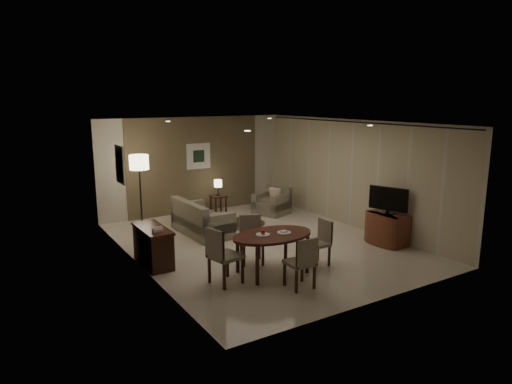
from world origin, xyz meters
TOP-DOWN VIEW (x-y plane):
  - room_shell at (0.00, 0.40)m, footprint 5.50×7.00m
  - taupe_accent at (0.00, 3.48)m, footprint 3.96×0.03m
  - curtain_wall at (2.68, 0.00)m, footprint 0.08×6.70m
  - curtain_rod at (2.68, 0.00)m, footprint 0.03×6.80m
  - art_back_frame at (0.10, 3.46)m, footprint 0.72×0.03m
  - art_back_canvas at (0.10, 3.44)m, footprint 0.34×0.01m
  - art_left_frame at (-2.72, 1.20)m, footprint 0.03×0.60m
  - art_left_canvas at (-2.71, 1.20)m, footprint 0.01×0.46m
  - downlight_nl at (-1.40, -1.80)m, footprint 0.10×0.10m
  - downlight_nr at (1.40, -1.80)m, footprint 0.10×0.10m
  - downlight_fl at (-1.40, 1.80)m, footprint 0.10×0.10m
  - downlight_fr at (1.40, 1.80)m, footprint 0.10×0.10m
  - console_desk at (-2.49, 0.00)m, footprint 0.48×1.20m
  - telephone at (-2.49, -0.30)m, footprint 0.20×0.14m
  - tv_cabinet at (2.40, -1.50)m, footprint 0.48×0.90m
  - flat_tv at (2.38, -1.50)m, footprint 0.36×0.85m
  - dining_table at (-0.74, -1.58)m, footprint 1.60×1.00m
  - chair_near at (-0.72, -2.39)m, footprint 0.47×0.47m
  - chair_far at (-0.80, -0.95)m, footprint 0.59×0.59m
  - chair_left at (-1.72, -1.57)m, footprint 0.59×0.59m
  - chair_right at (0.21, -1.70)m, footprint 0.44×0.44m
  - plate_a at (-0.92, -1.53)m, footprint 0.26×0.26m
  - plate_b at (-0.52, -1.63)m, footprint 0.26×0.26m
  - fruit_apple at (-0.92, -1.53)m, footprint 0.09×0.09m
  - napkin at (-0.52, -1.63)m, footprint 0.12×0.08m
  - round_rug at (0.45, 1.67)m, footprint 1.24×1.24m
  - sofa at (-0.78, 1.41)m, footprint 1.77×0.93m
  - armchair at (1.68, 2.09)m, footprint 1.04×1.07m
  - side_table at (0.45, 2.97)m, footprint 0.40×0.40m
  - table_lamp at (0.45, 2.97)m, footprint 0.22×0.22m
  - floor_lamp at (-1.88, 2.62)m, footprint 0.47×0.47m

SIDE VIEW (x-z plane):
  - round_rug at x=0.45m, z-range 0.00..0.01m
  - side_table at x=0.45m, z-range 0.00..0.51m
  - tv_cabinet at x=2.40m, z-range 0.00..0.70m
  - armchair at x=1.68m, z-range 0.00..0.75m
  - dining_table at x=-0.74m, z-range 0.00..0.75m
  - console_desk at x=-2.49m, z-range 0.00..0.75m
  - sofa at x=-0.78m, z-range 0.00..0.82m
  - chair_right at x=0.21m, z-range 0.00..0.89m
  - chair_near at x=-0.72m, z-range 0.00..0.92m
  - chair_far at x=-0.80m, z-range 0.00..0.93m
  - chair_left at x=-1.72m, z-range 0.00..1.03m
  - plate_a at x=-0.92m, z-range 0.75..0.76m
  - plate_b at x=-0.52m, z-range 0.75..0.76m
  - table_lamp at x=0.45m, z-range 0.51..1.01m
  - napkin at x=-0.52m, z-range 0.76..0.79m
  - telephone at x=-2.49m, z-range 0.76..0.85m
  - fruit_apple at x=-0.92m, z-range 0.76..0.85m
  - floor_lamp at x=-1.88m, z-range 0.00..1.85m
  - flat_tv at x=2.38m, z-range 0.72..1.32m
  - curtain_wall at x=2.68m, z-range 0.03..2.61m
  - taupe_accent at x=0.00m, z-range 0.00..2.70m
  - room_shell at x=0.00m, z-range 0.00..2.70m
  - art_back_frame at x=0.10m, z-range 1.24..1.96m
  - art_back_canvas at x=0.10m, z-range 1.43..1.77m
  - art_left_frame at x=-2.72m, z-range 1.45..2.25m
  - art_left_canvas at x=-2.71m, z-range 1.53..2.17m
  - curtain_rod at x=2.68m, z-range 2.62..2.66m
  - downlight_nl at x=-1.40m, z-range 2.68..2.69m
  - downlight_nr at x=1.40m, z-range 2.68..2.69m
  - downlight_fl at x=-1.40m, z-range 2.68..2.69m
  - downlight_fr at x=1.40m, z-range 2.68..2.69m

